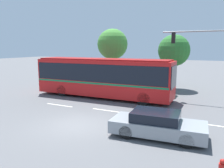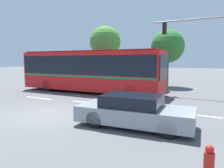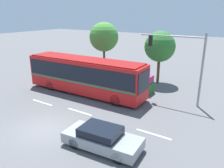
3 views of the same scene
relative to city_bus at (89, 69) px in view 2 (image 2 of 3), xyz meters
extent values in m
plane|color=#5B5B5E|center=(2.15, -6.96, -1.93)|extent=(140.00, 140.00, 0.00)
cube|color=red|center=(-0.01, 0.00, -0.16)|extent=(12.18, 2.86, 3.05)
cube|color=black|center=(-0.01, 0.00, 0.33)|extent=(11.94, 2.89, 1.46)
cube|color=#147A47|center=(-0.01, 0.00, -0.52)|extent=(12.06, 2.89, 0.14)
cube|color=black|center=(6.07, 0.15, 0.21)|extent=(0.11, 2.18, 1.71)
cube|color=maroon|center=(-0.01, 0.00, 1.42)|extent=(11.69, 2.64, 0.10)
cylinder|color=black|center=(4.08, 1.23, -1.43)|extent=(1.01, 0.32, 1.00)
cylinder|color=black|center=(4.14, -1.04, -1.43)|extent=(1.01, 0.32, 1.00)
cylinder|color=black|center=(-3.55, 1.05, -1.43)|extent=(1.01, 0.32, 1.00)
cylinder|color=black|center=(-3.50, -1.22, -1.43)|extent=(1.01, 0.32, 1.00)
cube|color=gray|center=(6.69, -6.60, -1.44)|extent=(4.69, 2.23, 0.62)
cube|color=black|center=(6.58, -6.61, -0.89)|extent=(2.40, 1.82, 0.46)
cylinder|color=black|center=(8.04, -5.66, -1.60)|extent=(0.68, 0.27, 0.67)
cylinder|color=black|center=(8.17, -7.30, -1.60)|extent=(0.68, 0.27, 0.67)
cylinder|color=black|center=(5.26, -5.89, -1.60)|extent=(0.68, 0.27, 0.67)
cylinder|color=black|center=(5.40, -7.53, -1.60)|extent=(0.68, 0.27, 0.67)
cylinder|color=gray|center=(7.24, 2.57, 3.70)|extent=(5.40, 0.12, 0.12)
cube|color=black|center=(5.43, 2.57, 3.20)|extent=(0.30, 0.22, 0.90)
cylinder|color=red|center=(5.43, 2.69, 3.50)|extent=(0.18, 0.02, 0.18)
cylinder|color=yellow|center=(5.43, 2.69, 3.20)|extent=(0.18, 0.02, 0.18)
cylinder|color=green|center=(5.43, 2.69, 2.90)|extent=(0.18, 0.02, 0.18)
cube|color=#286028|center=(0.74, 3.16, -1.39)|extent=(9.64, 1.38, 1.07)
cube|color=#B22D6B|center=(0.74, 3.16, -0.54)|extent=(9.45, 1.31, 0.64)
cylinder|color=brown|center=(-2.15, 6.33, -0.20)|extent=(0.27, 0.27, 3.46)
sphere|color=#479338|center=(-2.15, 6.33, 2.78)|extent=(3.46, 3.46, 3.46)
cylinder|color=brown|center=(4.66, 6.95, -0.50)|extent=(0.31, 0.31, 2.85)
sphere|color=#2D752D|center=(4.66, 6.95, 2.10)|extent=(3.27, 3.27, 3.27)
cylinder|color=red|center=(9.58, -9.54, -1.58)|extent=(0.22, 0.22, 0.70)
sphere|color=red|center=(9.58, -9.54, -1.16)|extent=(0.18, 0.18, 0.18)
cube|color=silver|center=(-1.60, -3.93, -1.92)|extent=(2.40, 0.16, 0.01)
cube|color=silver|center=(2.38, -3.62, -1.92)|extent=(2.40, 0.16, 0.01)
cube|color=silver|center=(8.62, -3.63, -1.92)|extent=(2.40, 0.16, 0.01)
camera|label=1|loc=(9.38, -17.09, 2.45)|focal=36.16mm
camera|label=2|loc=(9.77, -14.23, 0.70)|focal=33.62mm
camera|label=3|loc=(13.17, -15.60, 5.53)|focal=35.47mm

